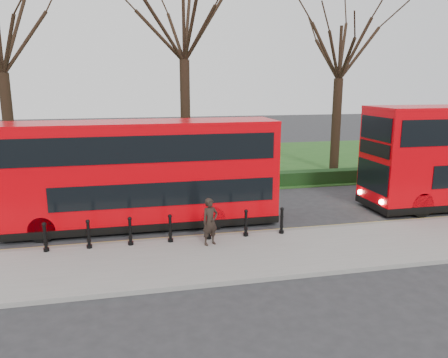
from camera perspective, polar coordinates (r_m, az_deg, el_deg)
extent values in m
plane|color=#28282B|center=(17.68, -6.98, -7.04)|extent=(120.00, 120.00, 0.00)
cube|color=gray|center=(14.87, -5.82, -10.57)|extent=(60.00, 4.00, 0.15)
cube|color=slate|center=(16.72, -6.64, -7.92)|extent=(60.00, 0.25, 0.16)
cube|color=#1E4B19|center=(32.18, -9.64, 1.85)|extent=(60.00, 18.00, 0.06)
cube|color=black|center=(24.09, -8.61, -0.80)|extent=(60.00, 0.90, 0.80)
cube|color=yellow|center=(17.03, -6.74, -7.79)|extent=(60.00, 0.10, 0.01)
cube|color=yellow|center=(17.21, -6.81, -7.56)|extent=(60.00, 0.10, 0.01)
cylinder|color=black|center=(27.52, -26.25, 5.64)|extent=(0.60, 0.60, 6.41)
cylinder|color=black|center=(26.93, -5.05, 7.60)|extent=(0.60, 0.60, 7.21)
cylinder|color=black|center=(29.97, 14.42, 6.73)|extent=(0.60, 0.60, 6.14)
cylinder|color=black|center=(16.40, -22.31, -7.10)|extent=(0.15, 0.15, 1.00)
cylinder|color=black|center=(16.20, -17.27, -6.94)|extent=(0.15, 0.15, 1.00)
cylinder|color=black|center=(16.13, -12.15, -6.73)|extent=(0.15, 0.15, 1.00)
cylinder|color=black|center=(16.19, -7.04, -6.47)|extent=(0.15, 0.15, 1.00)
cylinder|color=black|center=(16.37, -2.00, -6.16)|extent=(0.15, 0.15, 1.00)
cylinder|color=black|center=(16.68, 2.88, -5.81)|extent=(0.15, 0.15, 1.00)
cylinder|color=black|center=(17.10, 7.55, -5.44)|extent=(0.15, 0.15, 1.00)
cube|color=#D50009|center=(18.15, -10.50, 1.07)|extent=(10.90, 2.48, 4.01)
cube|color=black|center=(18.66, -10.25, -5.14)|extent=(10.92, 2.50, 0.30)
cube|color=black|center=(17.13, -7.59, -1.97)|extent=(8.72, 0.04, 0.94)
cube|color=black|center=(16.73, -10.48, 3.82)|extent=(10.31, 0.04, 1.04)
cylinder|color=black|center=(17.86, -22.67, -6.07)|extent=(0.99, 0.30, 0.99)
cylinder|color=black|center=(19.91, -21.62, -4.11)|extent=(0.99, 0.30, 0.99)
cylinder|color=black|center=(17.84, -1.48, -5.08)|extent=(0.99, 0.30, 0.99)
cylinder|color=black|center=(19.90, -2.69, -3.23)|extent=(0.99, 0.30, 0.99)
cube|color=black|center=(20.89, 19.05, 3.75)|extent=(0.06, 2.41, 0.60)
cylinder|color=black|center=(21.38, 24.32, -3.10)|extent=(1.09, 0.33, 1.09)
cylinder|color=black|center=(23.28, 20.82, -1.59)|extent=(1.09, 0.33, 1.09)
imported|color=black|center=(15.70, -1.82, -5.59)|extent=(0.73, 0.61, 1.72)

